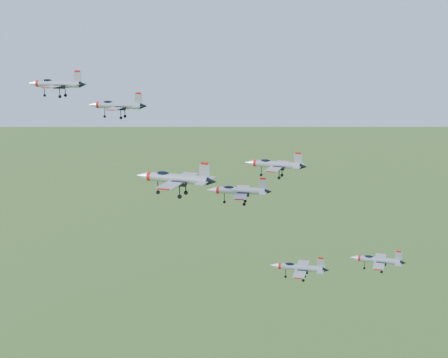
{
  "coord_description": "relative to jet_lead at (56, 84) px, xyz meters",
  "views": [
    {
      "loc": [
        15.11,
        -113.95,
        155.66
      ],
      "look_at": [
        6.47,
        -1.13,
        128.03
      ],
      "focal_mm": 50.0,
      "sensor_mm": 36.0,
      "label": 1
    }
  ],
  "objects": [
    {
      "name": "jet_left_low",
      "position": [
        44.93,
        -2.62,
        -15.59
      ],
      "size": [
        12.89,
        10.93,
        3.49
      ],
      "rotation": [
        0.0,
        0.0,
        -0.26
      ],
      "color": "#A4A9B1"
    },
    {
      "name": "jet_right_high",
      "position": [
        29.09,
        -31.24,
        -11.83
      ],
      "size": [
        13.68,
        11.6,
        3.71
      ],
      "rotation": [
        0.0,
        0.0,
        -0.27
      ],
      "color": "#A4A9B1"
    },
    {
      "name": "jet_extra",
      "position": [
        66.94,
        0.48,
        -36.6
      ],
      "size": [
        11.66,
        9.83,
        3.14
      ],
      "rotation": [
        0.0,
        0.0,
        -0.22
      ],
      "color": "#A4A9B1"
    },
    {
      "name": "jet_lead",
      "position": [
        0.0,
        0.0,
        0.0
      ],
      "size": [
        13.21,
        11.06,
        3.54
      ],
      "rotation": [
        0.0,
        0.0,
        -0.16
      ],
      "color": "#A4A9B1"
    },
    {
      "name": "jet_trail",
      "position": [
        49.64,
        -16.01,
        -32.26
      ],
      "size": [
        11.14,
        9.33,
        2.98
      ],
      "rotation": [
        0.0,
        0.0,
        -0.17
      ],
      "color": "#A4A9B1"
    },
    {
      "name": "jet_right_low",
      "position": [
        38.78,
        -24.31,
        -15.48
      ],
      "size": [
        11.12,
        9.16,
        2.98
      ],
      "rotation": [
        0.0,
        0.0,
        -0.04
      ],
      "color": "#A4A9B1"
    },
    {
      "name": "jet_left_high",
      "position": [
        16.25,
        -15.16,
        -2.41
      ],
      "size": [
        11.34,
        9.45,
        3.03
      ],
      "rotation": [
        0.0,
        0.0,
        -0.13
      ],
      "color": "#A4A9B1"
    }
  ]
}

